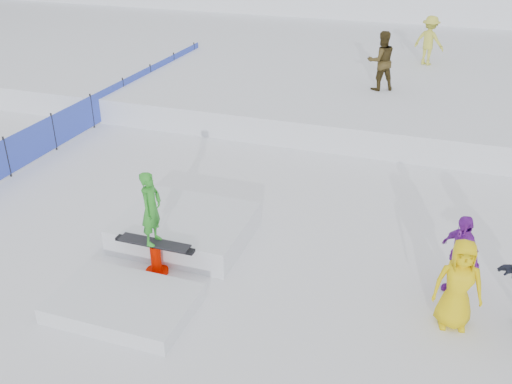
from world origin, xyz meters
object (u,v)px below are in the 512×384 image
(walker_ygreen, at_px, (429,41))
(spectator_purple, at_px, (460,255))
(safety_fence, at_px, (92,111))
(jib_rail_feature, at_px, (170,244))
(spectator_yellow, at_px, (458,284))
(walker_olive, at_px, (381,61))

(walker_ygreen, relative_size, spectator_purple, 1.15)
(safety_fence, distance_m, jib_rail_feature, 8.09)
(spectator_purple, height_order, jib_rail_feature, jib_rail_feature)
(spectator_purple, bearing_deg, safety_fence, -155.16)
(spectator_yellow, bearing_deg, spectator_purple, 81.14)
(spectator_purple, xyz_separation_m, jib_rail_feature, (-5.38, -0.68, -0.48))
(safety_fence, bearing_deg, walker_ygreen, 41.35)
(safety_fence, height_order, spectator_yellow, spectator_yellow)
(walker_ygreen, distance_m, jib_rail_feature, 14.69)
(safety_fence, bearing_deg, spectator_yellow, -29.04)
(walker_olive, bearing_deg, safety_fence, 0.04)
(walker_olive, bearing_deg, jib_rail_feature, 47.74)
(safety_fence, xyz_separation_m, jib_rail_feature, (5.62, -5.82, -0.25))
(safety_fence, relative_size, walker_ygreen, 8.84)
(walker_ygreen, distance_m, spectator_yellow, 14.51)
(spectator_yellow, bearing_deg, safety_fence, 142.10)
(jib_rail_feature, bearing_deg, walker_ygreen, 74.91)
(walker_olive, relative_size, walker_ygreen, 1.06)
(walker_olive, relative_size, spectator_yellow, 1.18)
(safety_fence, distance_m, walker_ygreen, 12.61)
(safety_fence, bearing_deg, spectator_purple, -25.07)
(safety_fence, distance_m, walker_olive, 9.36)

